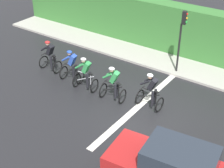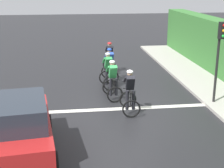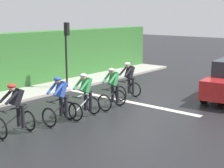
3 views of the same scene
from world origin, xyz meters
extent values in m
plane|color=black|center=(0.00, 0.00, 0.00)|extent=(80.00, 80.00, 0.00)
cube|color=#ADA89E|center=(4.78, 2.00, 0.06)|extent=(2.80, 21.48, 0.12)
cube|color=gray|center=(5.68, 2.00, 0.29)|extent=(0.44, 21.48, 0.58)
cube|color=#387533|center=(5.98, 2.00, 1.41)|extent=(1.10, 21.48, 2.83)
cube|color=silver|center=(0.00, 0.40, 0.00)|extent=(7.00, 0.30, 0.01)
torus|color=black|center=(0.21, 6.46, 0.34)|extent=(0.68, 0.07, 0.68)
torus|color=black|center=(0.19, 5.44, 0.34)|extent=(0.68, 0.07, 0.68)
cylinder|color=black|center=(0.20, 5.95, 0.59)|extent=(0.06, 0.99, 0.51)
cylinder|color=black|center=(0.20, 5.65, 0.62)|extent=(0.04, 0.04, 0.55)
cylinder|color=black|center=(0.20, 6.00, 0.87)|extent=(0.06, 0.71, 0.04)
cube|color=black|center=(0.20, 5.65, 0.91)|extent=(0.10, 0.22, 0.04)
cylinder|color=black|center=(0.21, 6.36, 0.84)|extent=(0.42, 0.04, 0.03)
cube|color=black|center=(0.20, 5.85, 1.21)|extent=(0.31, 0.41, 0.57)
sphere|color=beige|center=(0.20, 6.00, 1.52)|extent=(0.20, 0.20, 0.20)
ellipsoid|color=red|center=(0.20, 6.00, 1.59)|extent=(0.24, 0.28, 0.14)
cylinder|color=black|center=(0.08, 5.75, 0.57)|extent=(0.12, 0.12, 0.74)
cylinder|color=black|center=(0.32, 5.75, 0.57)|extent=(0.12, 0.12, 0.74)
cylinder|color=black|center=(0.05, 6.14, 1.26)|extent=(0.10, 0.48, 0.37)
cylinder|color=black|center=(0.37, 6.13, 1.26)|extent=(0.10, 0.48, 0.37)
torus|color=black|center=(-0.05, 4.79, 0.34)|extent=(0.68, 0.12, 0.68)
torus|color=black|center=(0.04, 3.78, 0.34)|extent=(0.68, 0.12, 0.68)
cylinder|color=black|center=(0.00, 4.28, 0.59)|extent=(0.13, 0.99, 0.51)
cylinder|color=black|center=(0.02, 3.98, 0.62)|extent=(0.04, 0.04, 0.55)
cylinder|color=black|center=(-0.01, 4.33, 0.87)|extent=(0.11, 0.72, 0.04)
cube|color=black|center=(0.02, 3.98, 0.91)|extent=(0.12, 0.23, 0.04)
cylinder|color=black|center=(-0.04, 4.69, 0.84)|extent=(0.42, 0.07, 0.03)
cube|color=#2D51B7|center=(0.01, 4.18, 1.21)|extent=(0.34, 0.43, 0.57)
sphere|color=tan|center=(-0.01, 4.33, 1.52)|extent=(0.20, 0.20, 0.20)
ellipsoid|color=#264CB2|center=(-0.01, 4.33, 1.59)|extent=(0.26, 0.30, 0.14)
cylinder|color=black|center=(-0.10, 4.07, 0.57)|extent=(0.12, 0.12, 0.74)
cylinder|color=black|center=(0.13, 4.09, 0.57)|extent=(0.12, 0.12, 0.74)
cylinder|color=#2D51B7|center=(-0.18, 4.45, 1.26)|extent=(0.13, 0.48, 0.37)
cylinder|color=#2D51B7|center=(0.14, 4.48, 1.26)|extent=(0.13, 0.48, 0.37)
torus|color=black|center=(-0.25, 3.76, 0.34)|extent=(0.68, 0.12, 0.68)
torus|color=black|center=(-0.17, 2.74, 0.34)|extent=(0.68, 0.12, 0.68)
cylinder|color=silver|center=(-0.21, 3.25, 0.59)|extent=(0.13, 0.99, 0.51)
cylinder|color=silver|center=(-0.18, 2.94, 0.62)|extent=(0.04, 0.04, 0.55)
cylinder|color=silver|center=(-0.22, 3.30, 0.87)|extent=(0.10, 0.72, 0.04)
cube|color=black|center=(-0.18, 2.94, 0.91)|extent=(0.12, 0.23, 0.04)
cylinder|color=black|center=(-0.25, 3.65, 0.84)|extent=(0.42, 0.07, 0.03)
cube|color=green|center=(-0.20, 3.15, 1.21)|extent=(0.33, 0.43, 0.57)
sphere|color=beige|center=(-0.22, 3.30, 1.52)|extent=(0.20, 0.20, 0.20)
ellipsoid|color=silver|center=(-0.22, 3.30, 1.59)|extent=(0.26, 0.30, 0.14)
cylinder|color=black|center=(-0.31, 3.04, 0.57)|extent=(0.12, 0.12, 0.74)
cylinder|color=black|center=(-0.07, 3.06, 0.57)|extent=(0.12, 0.12, 0.74)
cylinder|color=green|center=(-0.39, 3.42, 1.26)|extent=(0.13, 0.48, 0.37)
cylinder|color=green|center=(-0.07, 3.44, 1.26)|extent=(0.13, 0.48, 0.37)
torus|color=black|center=(-0.25, 2.16, 0.34)|extent=(0.68, 0.12, 0.68)
torus|color=black|center=(-0.17, 1.15, 0.34)|extent=(0.68, 0.12, 0.68)
cylinder|color=black|center=(-0.21, 1.66, 0.59)|extent=(0.12, 0.99, 0.51)
cylinder|color=black|center=(-0.19, 1.35, 0.62)|extent=(0.04, 0.04, 0.55)
cylinder|color=black|center=(-0.21, 1.71, 0.87)|extent=(0.10, 0.72, 0.04)
cube|color=black|center=(-0.19, 1.35, 0.91)|extent=(0.12, 0.23, 0.04)
cylinder|color=black|center=(-0.24, 2.06, 0.84)|extent=(0.42, 0.07, 0.03)
cube|color=green|center=(-0.20, 1.55, 1.21)|extent=(0.33, 0.43, 0.57)
sphere|color=tan|center=(-0.21, 1.71, 1.52)|extent=(0.20, 0.20, 0.20)
ellipsoid|color=silver|center=(-0.21, 1.71, 1.59)|extent=(0.26, 0.30, 0.14)
cylinder|color=black|center=(-0.31, 1.44, 0.57)|extent=(0.12, 0.12, 0.74)
cylinder|color=black|center=(-0.07, 1.46, 0.57)|extent=(0.12, 0.12, 0.74)
cylinder|color=green|center=(-0.38, 1.83, 1.26)|extent=(0.13, 0.48, 0.37)
cylinder|color=green|center=(-0.07, 1.85, 1.26)|extent=(0.13, 0.48, 0.37)
torus|color=black|center=(0.26, 0.50, 0.34)|extent=(0.68, 0.09, 0.68)
torus|color=black|center=(0.21, -0.52, 0.34)|extent=(0.68, 0.09, 0.68)
cylinder|color=black|center=(0.23, -0.01, 0.59)|extent=(0.09, 0.99, 0.51)
cylinder|color=black|center=(0.22, -0.31, 0.62)|extent=(0.04, 0.04, 0.55)
cylinder|color=black|center=(0.23, 0.04, 0.87)|extent=(0.08, 0.72, 0.04)
cube|color=black|center=(0.22, -0.31, 0.91)|extent=(0.11, 0.22, 0.04)
cylinder|color=black|center=(0.25, 0.40, 0.84)|extent=(0.42, 0.05, 0.03)
cube|color=black|center=(0.23, -0.11, 1.21)|extent=(0.32, 0.42, 0.57)
sphere|color=tan|center=(0.23, 0.04, 1.52)|extent=(0.20, 0.20, 0.20)
ellipsoid|color=silver|center=(0.23, 0.04, 1.59)|extent=(0.25, 0.29, 0.14)
cylinder|color=black|center=(0.10, -0.20, 0.57)|extent=(0.12, 0.12, 0.74)
cylinder|color=black|center=(0.34, -0.22, 0.57)|extent=(0.12, 0.12, 0.74)
cylinder|color=black|center=(0.08, 0.18, 1.26)|extent=(0.11, 0.48, 0.37)
cylinder|color=black|center=(0.40, 0.17, 1.26)|extent=(0.11, 0.48, 0.37)
cylinder|color=black|center=(-2.75, -1.48, 0.32)|extent=(0.29, 0.66, 0.64)
cylinder|color=black|center=(-2.47, -4.00, 0.32)|extent=(0.29, 0.66, 0.64)
cube|color=#EAEACC|center=(-3.15, -0.78, 0.80)|extent=(0.29, 0.11, 0.16)
cylinder|color=black|center=(3.77, 0.41, 1.35)|extent=(0.10, 0.10, 2.70)
cube|color=black|center=(3.79, 0.31, 3.02)|extent=(0.23, 0.23, 0.64)
sphere|color=red|center=(3.81, 0.20, 3.22)|extent=(0.11, 0.11, 0.11)
sphere|color=orange|center=(3.81, 0.20, 3.02)|extent=(0.11, 0.11, 0.11)
sphere|color=green|center=(3.81, 0.20, 2.82)|extent=(0.11, 0.11, 0.11)
camera|label=1|loc=(-10.68, -5.73, 8.47)|focal=53.75mm
camera|label=2|loc=(-1.96, -11.73, 4.81)|focal=53.66mm
camera|label=3|loc=(-8.64, 11.89, 3.78)|focal=54.38mm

